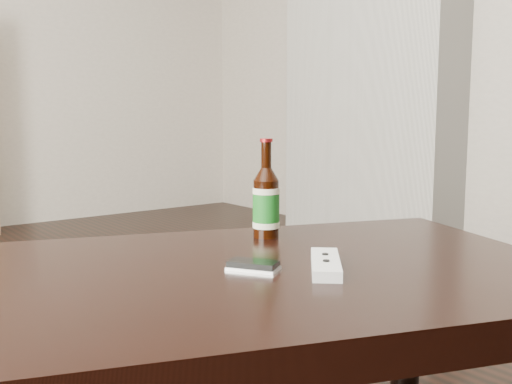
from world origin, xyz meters
TOP-DOWN VIEW (x-y plane):
  - chimney_breast at (2.35, 1.20)m, footprint 0.30×1.20m
  - coffee_table at (0.15, -0.42)m, footprint 1.49×1.17m
  - beer_bottle at (0.39, -0.23)m, footprint 0.07×0.07m
  - phone at (0.19, -0.45)m, footprint 0.09×0.11m
  - remote at (0.29, -0.53)m, footprint 0.16×0.17m

SIDE VIEW (x-z plane):
  - coffee_table at x=0.15m, z-range 0.18..0.67m
  - phone at x=0.19m, z-range 0.49..0.51m
  - remote at x=0.29m, z-range 0.49..0.51m
  - beer_bottle at x=0.39m, z-range 0.46..0.69m
  - chimney_breast at x=2.35m, z-range 0.00..2.70m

